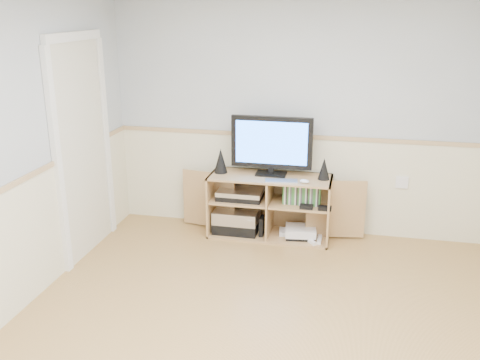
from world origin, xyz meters
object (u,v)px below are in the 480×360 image
at_px(game_consoles, 300,232).
at_px(monitor, 272,144).
at_px(media_cabinet, 271,204).
at_px(keyboard, 281,181).

bearing_deg(game_consoles, monitor, 169.22).
bearing_deg(game_consoles, media_cabinet, 167.99).
bearing_deg(media_cabinet, keyboard, -55.56).
height_order(keyboard, game_consoles, keyboard).
height_order(monitor, game_consoles, monitor).
relative_size(keyboard, game_consoles, 0.69).
bearing_deg(game_consoles, keyboard, -145.47).
xyz_separation_m(keyboard, game_consoles, (0.18, 0.13, -0.59)).
bearing_deg(media_cabinet, monitor, -90.00).
distance_m(media_cabinet, game_consoles, 0.42).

